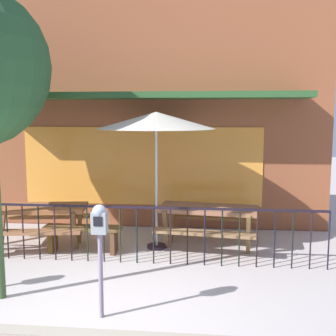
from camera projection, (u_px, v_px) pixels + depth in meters
name	position (u px, v px, depth m)	size (l,w,h in m)	color
ground	(87.00, 318.00, 4.93)	(40.00, 40.00, 0.00)	#B1A8A8
pub_storefront	(142.00, 114.00, 8.90)	(8.02, 1.51, 4.98)	#4F2523
patio_fence_front	(120.00, 224.00, 6.72)	(6.76, 0.04, 0.97)	black
picnic_table_left	(37.00, 215.00, 7.55)	(1.98, 1.61, 0.79)	#955832
picnic_table_right	(208.00, 216.00, 7.48)	(1.96, 1.57, 0.79)	brown
patio_umbrella	(156.00, 121.00, 7.26)	(2.13, 2.13, 2.51)	black
patio_bench	(83.00, 233.00, 7.26)	(1.40, 0.34, 0.48)	brown
parking_meter_far	(100.00, 231.00, 4.82)	(0.18, 0.17, 1.41)	slate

